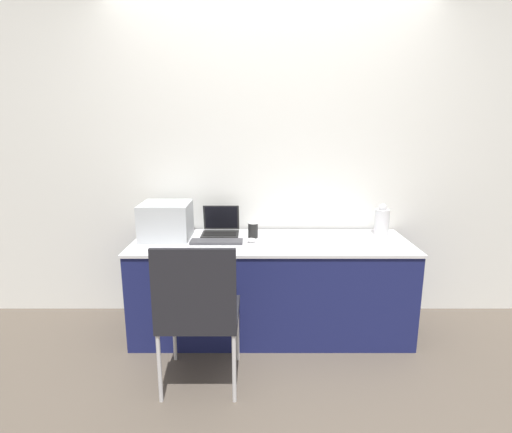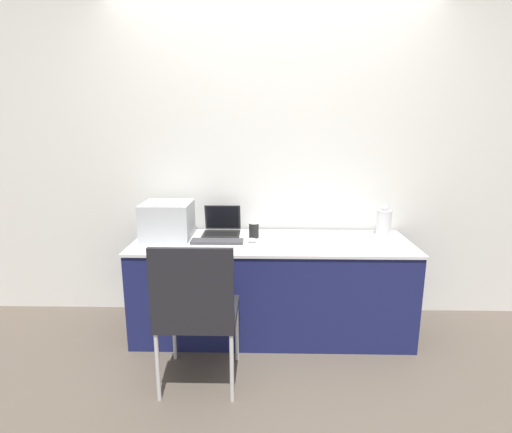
% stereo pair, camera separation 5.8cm
% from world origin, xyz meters
% --- Properties ---
extents(ground_plane, '(14.00, 14.00, 0.00)m').
position_xyz_m(ground_plane, '(0.00, 0.00, 0.00)').
color(ground_plane, brown).
extents(wall_back, '(8.00, 0.05, 2.60)m').
position_xyz_m(wall_back, '(0.00, 0.72, 1.30)').
color(wall_back, silver).
rests_on(wall_back, ground_plane).
extents(table, '(2.04, 0.67, 0.72)m').
position_xyz_m(table, '(0.00, 0.33, 0.36)').
color(table, '#191E51').
rests_on(table, ground_plane).
extents(printer, '(0.36, 0.35, 0.27)m').
position_xyz_m(printer, '(-0.79, 0.41, 0.87)').
color(printer, '#B2B7BC').
rests_on(printer, table).
extents(laptop_left, '(0.28, 0.25, 0.22)m').
position_xyz_m(laptop_left, '(-0.39, 0.52, 0.77)').
color(laptop_left, black).
rests_on(laptop_left, table).
extents(external_keyboard, '(0.38, 0.12, 0.02)m').
position_xyz_m(external_keyboard, '(-0.40, 0.28, 0.73)').
color(external_keyboard, '#3D3D42').
rests_on(external_keyboard, table).
extents(coffee_cup, '(0.08, 0.08, 0.12)m').
position_xyz_m(coffee_cup, '(-0.13, 0.42, 0.78)').
color(coffee_cup, black).
rests_on(coffee_cup, table).
extents(mouse, '(0.07, 0.04, 0.04)m').
position_xyz_m(mouse, '(-0.14, 0.29, 0.74)').
color(mouse, silver).
rests_on(mouse, table).
extents(metal_pitcher, '(0.11, 0.11, 0.24)m').
position_xyz_m(metal_pitcher, '(0.87, 0.52, 0.83)').
color(metal_pitcher, silver).
rests_on(metal_pitcher, table).
extents(chair, '(0.46, 0.46, 0.93)m').
position_xyz_m(chair, '(-0.45, -0.37, 0.53)').
color(chair, black).
rests_on(chair, ground_plane).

